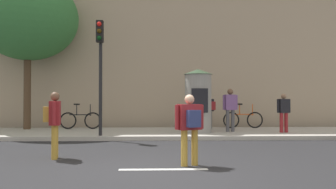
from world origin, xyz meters
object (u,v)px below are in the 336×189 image
object	(u,v)px
bicycle_upright	(80,120)
pedestrian_in_red_top	(230,106)
pedestrian_in_dark_shirt	(54,119)
pedestrian_tallest	(209,108)
traffic_light	(100,58)
poster_column	(198,100)
pedestrian_with_bag	(284,110)
street_tree	(28,18)
pedestrian_with_backpack	(190,123)
bicycle_leaning	(243,119)

from	to	relation	value
bicycle_upright	pedestrian_in_red_top	bearing A→B (deg)	-13.52
pedestrian_in_dark_shirt	pedestrian_tallest	distance (m)	8.29
traffic_light	poster_column	bearing A→B (deg)	18.26
pedestrian_tallest	bicycle_upright	distance (m)	5.58
pedestrian_with_bag	bicycle_upright	xyz separation A→B (m)	(-8.15, 1.85, -0.47)
pedestrian_tallest	bicycle_upright	world-z (taller)	pedestrian_tallest
pedestrian_in_red_top	traffic_light	bearing A→B (deg)	-163.24
traffic_light	poster_column	size ratio (longest dim) A/B	1.64
street_tree	pedestrian_with_bag	size ratio (longest dim) A/B	4.41
pedestrian_with_bag	street_tree	bearing A→B (deg)	169.88
pedestrian_with_bag	traffic_light	bearing A→B (deg)	-170.92
street_tree	pedestrian_with_backpack	bearing A→B (deg)	-51.43
traffic_light	pedestrian_in_dark_shirt	size ratio (longest dim) A/B	2.51
pedestrian_in_dark_shirt	pedestrian_with_bag	bearing A→B (deg)	33.88
street_tree	pedestrian_in_dark_shirt	bearing A→B (deg)	-65.67
pedestrian_with_bag	bicycle_upright	size ratio (longest dim) A/B	0.84
traffic_light	street_tree	distance (m)	5.05
pedestrian_with_backpack	bicycle_upright	distance (m)	8.77
poster_column	pedestrian_with_bag	bearing A→B (deg)	-1.38
pedestrian_with_bag	pedestrian_with_backpack	bearing A→B (deg)	-125.02
pedestrian_with_bag	bicycle_leaning	world-z (taller)	pedestrian_with_bag
pedestrian_in_dark_shirt	pedestrian_with_backpack	distance (m)	3.33
pedestrian_with_backpack	traffic_light	bearing A→B (deg)	118.82
pedestrian_with_bag	pedestrian_in_red_top	bearing A→B (deg)	169.54
pedestrian_in_dark_shirt	pedestrian_with_bag	size ratio (longest dim) A/B	1.07
street_tree	pedestrian_with_backpack	world-z (taller)	street_tree
poster_column	bicycle_upright	bearing A→B (deg)	159.99
traffic_light	pedestrian_tallest	size ratio (longest dim) A/B	2.67
street_tree	pedestrian_in_dark_shirt	xyz separation A→B (m)	(3.07, -6.79, -3.94)
traffic_light	bicycle_leaning	xyz separation A→B (m)	(5.78, 3.14, -2.32)
bicycle_leaning	bicycle_upright	size ratio (longest dim) A/B	1.00
pedestrian_in_dark_shirt	bicycle_upright	xyz separation A→B (m)	(-0.81, 6.78, -0.42)
traffic_light	pedestrian_in_red_top	world-z (taller)	traffic_light
poster_column	bicycle_leaning	world-z (taller)	poster_column
bicycle_upright	traffic_light	bearing A→B (deg)	-66.20
bicycle_leaning	street_tree	bearing A→B (deg)	-178.85
pedestrian_tallest	bicycle_leaning	bearing A→B (deg)	6.94
street_tree	bicycle_leaning	bearing A→B (deg)	1.15
pedestrian_in_red_top	pedestrian_tallest	bearing A→B (deg)	111.80
pedestrian_in_red_top	pedestrian_with_bag	xyz separation A→B (m)	(1.99, -0.37, -0.13)
bicycle_upright	street_tree	bearing A→B (deg)	179.77
poster_column	pedestrian_with_bag	size ratio (longest dim) A/B	1.63
poster_column	pedestrian_tallest	xyz separation A→B (m)	(0.70, 1.78, -0.36)
pedestrian_tallest	bicycle_leaning	distance (m)	1.60
traffic_light	pedestrian_with_backpack	bearing A→B (deg)	-61.18
pedestrian_in_dark_shirt	pedestrian_with_backpack	world-z (taller)	pedestrian_in_dark_shirt
pedestrian_tallest	pedestrian_in_dark_shirt	bearing A→B (deg)	-124.98
pedestrian_with_backpack	pedestrian_tallest	size ratio (longest dim) A/B	1.02
pedestrian_tallest	pedestrian_with_bag	world-z (taller)	pedestrian_tallest
traffic_light	pedestrian_in_red_top	size ratio (longest dim) A/B	2.37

